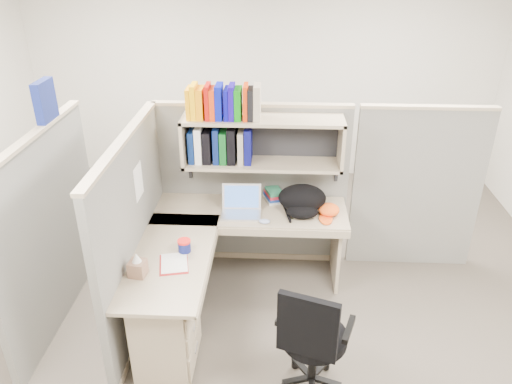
# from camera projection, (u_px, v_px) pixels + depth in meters

# --- Properties ---
(ground) EXTENTS (6.00, 6.00, 0.00)m
(ground) POSITION_uv_depth(u_px,v_px,m) (247.00, 315.00, 4.34)
(ground) COLOR #3A342D
(ground) RESTS_ON ground
(room_shell) EXTENTS (6.00, 6.00, 6.00)m
(room_shell) POSITION_uv_depth(u_px,v_px,m) (245.00, 141.00, 3.60)
(room_shell) COLOR beige
(room_shell) RESTS_ON ground
(cubicle) EXTENTS (3.79, 1.84, 1.95)m
(cubicle) POSITION_uv_depth(u_px,v_px,m) (208.00, 198.00, 4.35)
(cubicle) COLOR #60605B
(cubicle) RESTS_ON ground
(desk) EXTENTS (1.74, 1.75, 0.73)m
(desk) POSITION_uv_depth(u_px,v_px,m) (192.00, 294.00, 3.91)
(desk) COLOR gray
(desk) RESTS_ON ground
(laptop) EXTENTS (0.36, 0.36, 0.25)m
(laptop) POSITION_uv_depth(u_px,v_px,m) (241.00, 202.00, 4.38)
(laptop) COLOR silver
(laptop) RESTS_ON desk
(backpack) EXTENTS (0.46, 0.37, 0.25)m
(backpack) POSITION_uv_depth(u_px,v_px,m) (302.00, 201.00, 4.40)
(backpack) COLOR black
(backpack) RESTS_ON desk
(orange_cap) EXTENTS (0.25, 0.27, 0.10)m
(orange_cap) POSITION_uv_depth(u_px,v_px,m) (329.00, 210.00, 4.42)
(orange_cap) COLOR #F15314
(orange_cap) RESTS_ON desk
(snack_canister) EXTENTS (0.10, 0.10, 0.10)m
(snack_canister) POSITION_uv_depth(u_px,v_px,m) (184.00, 246.00, 3.90)
(snack_canister) COLOR navy
(snack_canister) RESTS_ON desk
(tissue_box) EXTENTS (0.13, 0.13, 0.19)m
(tissue_box) POSITION_uv_depth(u_px,v_px,m) (137.00, 264.00, 3.61)
(tissue_box) COLOR #8C664F
(tissue_box) RESTS_ON desk
(mouse) EXTENTS (0.11, 0.09, 0.04)m
(mouse) POSITION_uv_depth(u_px,v_px,m) (265.00, 221.00, 4.30)
(mouse) COLOR #8D9EC9
(mouse) RESTS_ON desk
(paper_cup) EXTENTS (0.08, 0.08, 0.09)m
(paper_cup) POSITION_uv_depth(u_px,v_px,m) (245.00, 200.00, 4.59)
(paper_cup) COLOR silver
(paper_cup) RESTS_ON desk
(book_stack) EXTENTS (0.22, 0.26, 0.10)m
(book_stack) POSITION_uv_depth(u_px,v_px,m) (274.00, 195.00, 4.67)
(book_stack) COLOR gray
(book_stack) RESTS_ON desk
(loose_paper) EXTENTS (0.25, 0.30, 0.00)m
(loose_paper) POSITION_uv_depth(u_px,v_px,m) (174.00, 263.00, 3.78)
(loose_paper) COLOR silver
(loose_paper) RESTS_ON desk
(task_chair) EXTENTS (0.55, 0.51, 0.96)m
(task_chair) POSITION_uv_depth(u_px,v_px,m) (312.00, 355.00, 3.47)
(task_chair) COLOR black
(task_chair) RESTS_ON ground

